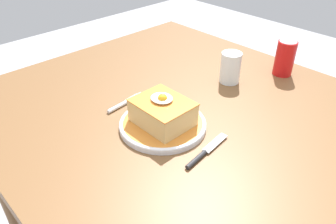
% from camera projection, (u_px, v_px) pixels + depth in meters
% --- Properties ---
extents(dining_table, '(1.39, 1.06, 0.76)m').
position_uv_depth(dining_table, '(205.00, 146.00, 0.99)').
color(dining_table, brown).
rests_on(dining_table, ground_plane).
extents(main_plate, '(0.24, 0.24, 0.02)m').
position_uv_depth(main_plate, '(163.00, 124.00, 0.91)').
color(main_plate, white).
rests_on(main_plate, dining_table).
extents(sandwich_meal, '(0.23, 0.23, 0.10)m').
position_uv_depth(sandwich_meal, '(163.00, 114.00, 0.89)').
color(sandwich_meal, orange).
rests_on(sandwich_meal, main_plate).
extents(fork, '(0.03, 0.14, 0.01)m').
position_uv_depth(fork, '(123.00, 104.00, 1.00)').
color(fork, silver).
rests_on(fork, dining_table).
extents(knife, '(0.03, 0.17, 0.01)m').
position_uv_depth(knife, '(202.00, 154.00, 0.81)').
color(knife, '#262628').
rests_on(knife, dining_table).
extents(soda_can, '(0.07, 0.07, 0.12)m').
position_uv_depth(soda_can, '(285.00, 58.00, 1.14)').
color(soda_can, red).
rests_on(soda_can, dining_table).
extents(drinking_glass, '(0.07, 0.07, 0.10)m').
position_uv_depth(drinking_glass, '(230.00, 70.00, 1.11)').
color(drinking_glass, silver).
rests_on(drinking_glass, dining_table).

